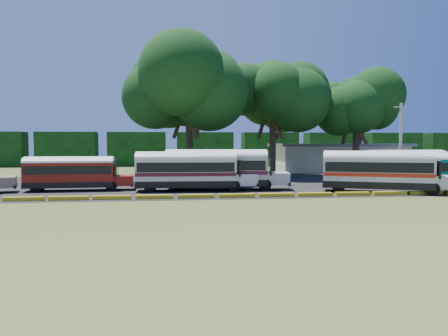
{
  "coord_description": "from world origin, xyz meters",
  "views": [
    {
      "loc": [
        -6.45,
        -30.74,
        4.03
      ],
      "look_at": [
        -1.8,
        6.0,
        1.93
      ],
      "focal_mm": 35.0,
      "sensor_mm": 36.0,
      "label": 1
    }
  ],
  "objects": [
    {
      "name": "treeline_backdrop",
      "position": [
        0.0,
        48.0,
        3.0
      ],
      "size": [
        130.0,
        4.0,
        6.0
      ],
      "color": "black",
      "rests_on": "ground"
    },
    {
      "name": "terminal_building",
      "position": [
        18.0,
        30.0,
        2.03
      ],
      "size": [
        19.0,
        9.0,
        4.0
      ],
      "color": "beige",
      "rests_on": "ground"
    },
    {
      "name": "bus_white_red",
      "position": [
        10.68,
        2.96,
        1.93
      ],
      "size": [
        10.55,
        6.49,
        3.42
      ],
      "rotation": [
        0.0,
        0.0,
        -0.41
      ],
      "color": "black",
      "rests_on": "ground"
    },
    {
      "name": "tree_east",
      "position": [
        16.31,
        20.3,
        8.86
      ],
      "size": [
        8.67,
        8.67,
        12.11
      ],
      "color": "#332719",
      "rests_on": "ground"
    },
    {
      "name": "asphalt_strip",
      "position": [
        1.0,
        12.0,
        0.01
      ],
      "size": [
        64.0,
        24.0,
        0.02
      ],
      "primitive_type": "cube",
      "color": "black",
      "rests_on": "ground"
    },
    {
      "name": "tree_center",
      "position": [
        5.94,
        20.61,
        10.27
      ],
      "size": [
        9.8,
        9.8,
        13.92
      ],
      "color": "#332719",
      "rests_on": "ground"
    },
    {
      "name": "tree_west",
      "position": [
        -4.18,
        18.19,
        10.32
      ],
      "size": [
        12.21,
        12.21,
        14.83
      ],
      "color": "#332719",
      "rests_on": "ground"
    },
    {
      "name": "bus_red",
      "position": [
        -14.56,
        7.47,
        1.68
      ],
      "size": [
        8.96,
        2.48,
        2.92
      ],
      "rotation": [
        0.0,
        0.0,
        0.03
      ],
      "color": "black",
      "rests_on": "ground"
    },
    {
      "name": "curb",
      "position": [
        -0.0,
        1.0,
        0.15
      ],
      "size": [
        53.7,
        0.45,
        0.3
      ],
      "color": "gold",
      "rests_on": "ground"
    },
    {
      "name": "ground",
      "position": [
        0.0,
        0.0,
        0.0
      ],
      "size": [
        160.0,
        160.0,
        0.0
      ],
      "primitive_type": "plane",
      "color": "#334A18",
      "rests_on": "ground"
    },
    {
      "name": "utility_pole",
      "position": [
        17.09,
        11.31,
        4.17
      ],
      "size": [
        1.6,
        0.3,
        8.13
      ],
      "color": "gray",
      "rests_on": "ground"
    },
    {
      "name": "bus_cream_west",
      "position": [
        -4.79,
        6.01,
        1.89
      ],
      "size": [
        10.29,
        2.98,
        3.35
      ],
      "rotation": [
        0.0,
        0.0,
        -0.05
      ],
      "color": "black",
      "rests_on": "ground"
    },
    {
      "name": "bus_cream_east",
      "position": [
        -2.13,
        6.76,
        1.98
      ],
      "size": [
        10.94,
        4.15,
        3.51
      ],
      "rotation": [
        0.0,
        0.0,
        -0.15
      ],
      "color": "black",
      "rests_on": "ground"
    },
    {
      "name": "bus_white_blue",
      "position": [
        15.99,
        8.34,
        1.92
      ],
      "size": [
        10.63,
        4.21,
        3.4
      ],
      "rotation": [
        0.0,
        0.0,
        0.16
      ],
      "color": "black",
      "rests_on": "ground"
    }
  ]
}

